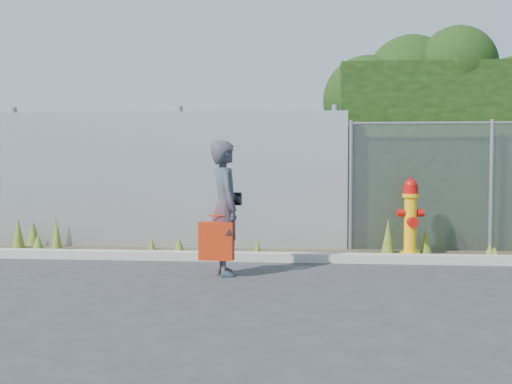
{
  "coord_description": "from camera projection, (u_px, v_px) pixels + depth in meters",
  "views": [
    {
      "loc": [
        0.49,
        -7.16,
        1.45
      ],
      "look_at": [
        -0.3,
        1.4,
        1.0
      ],
      "focal_mm": 45.0,
      "sensor_mm": 36.0,
      "label": 1
    }
  ],
  "objects": [
    {
      "name": "ground",
      "position": [
        271.0,
        287.0,
        7.25
      ],
      "size": [
        80.0,
        80.0,
        0.0
      ],
      "primitive_type": "plane",
      "color": "#323234",
      "rests_on": "ground"
    },
    {
      "name": "curb",
      "position": [
        280.0,
        257.0,
        9.03
      ],
      "size": [
        16.0,
        0.22,
        0.12
      ],
      "primitive_type": "cube",
      "color": "#AAA799",
      "rests_on": "ground"
    },
    {
      "name": "weed_strip",
      "position": [
        251.0,
        247.0,
        9.73
      ],
      "size": [
        16.0,
        1.28,
        0.53
      ],
      "color": "#403624",
      "rests_on": "ground"
    },
    {
      "name": "corrugated_fence",
      "position": [
        86.0,
        180.0,
        10.47
      ],
      "size": [
        8.5,
        0.21,
        2.3
      ],
      "color": "#B3B5BB",
      "rests_on": "ground"
    },
    {
      "name": "fire_hydrant",
      "position": [
        411.0,
        218.0,
        9.5
      ],
      "size": [
        0.39,
        0.35,
        1.18
      ],
      "rotation": [
        0.0,
        0.0,
        0.09
      ],
      "color": "#F5B30C",
      "rests_on": "ground"
    },
    {
      "name": "woman",
      "position": [
        225.0,
        208.0,
        7.96
      ],
      "size": [
        0.58,
        0.71,
        1.67
      ],
      "primitive_type": "imported",
      "rotation": [
        0.0,
        0.0,
        1.91
      ],
      "color": "#105C69",
      "rests_on": "ground"
    },
    {
      "name": "red_tote_bag",
      "position": [
        216.0,
        241.0,
        7.82
      ],
      "size": [
        0.42,
        0.16,
        0.55
      ],
      "rotation": [
        0.0,
        0.0,
        -0.06
      ],
      "color": "#AF2D0A"
    },
    {
      "name": "black_shoulder_bag",
      "position": [
        233.0,
        199.0,
        8.15
      ],
      "size": [
        0.21,
        0.09,
        0.16
      ],
      "rotation": [
        0.0,
        0.0,
        -0.09
      ],
      "color": "black"
    }
  ]
}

